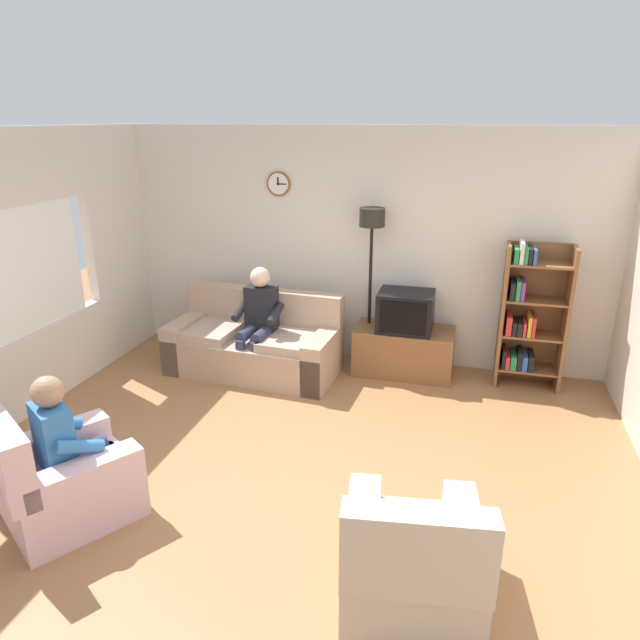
{
  "coord_description": "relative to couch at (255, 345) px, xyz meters",
  "views": [
    {
      "loc": [
        1.25,
        -3.79,
        2.77
      ],
      "look_at": [
        -0.01,
        0.86,
        1.06
      ],
      "focal_mm": 32.02,
      "sensor_mm": 36.0,
      "label": 1
    }
  ],
  "objects": [
    {
      "name": "ground_plane",
      "position": [
        1.05,
        -1.85,
        -0.31
      ],
      "size": [
        12.0,
        12.0,
        0.0
      ],
      "primitive_type": "plane",
      "color": "#9E6B42"
    },
    {
      "name": "back_wall_assembly",
      "position": [
        1.05,
        0.81,
        1.04
      ],
      "size": [
        6.2,
        0.17,
        2.7
      ],
      "color": "silver",
      "rests_on": "ground_plane"
    },
    {
      "name": "couch",
      "position": [
        0.0,
        0.0,
        0.0
      ],
      "size": [
        1.95,
        1.0,
        0.9
      ],
      "color": "tan",
      "rests_on": "ground_plane"
    },
    {
      "name": "tv_stand",
      "position": [
        1.65,
        0.4,
        -0.05
      ],
      "size": [
        1.1,
        0.56,
        0.53
      ],
      "color": "brown",
      "rests_on": "ground_plane"
    },
    {
      "name": "tv",
      "position": [
        1.65,
        0.37,
        0.44
      ],
      "size": [
        0.6,
        0.49,
        0.44
      ],
      "color": "black",
      "rests_on": "tv_stand"
    },
    {
      "name": "bookshelf",
      "position": [
        2.95,
        0.47,
        0.47
      ],
      "size": [
        0.68,
        0.36,
        1.58
      ],
      "color": "brown",
      "rests_on": "ground_plane"
    },
    {
      "name": "floor_lamp",
      "position": [
        1.23,
        0.5,
        1.14
      ],
      "size": [
        0.28,
        0.28,
        1.85
      ],
      "color": "black",
      "rests_on": "ground_plane"
    },
    {
      "name": "armchair_near_window",
      "position": [
        -0.4,
        -2.76,
        -0.02
      ],
      "size": [
        1.15,
        1.17,
        0.9
      ],
      "color": "beige",
      "rests_on": "ground_plane"
    },
    {
      "name": "armchair_near_bookshelf",
      "position": [
        2.13,
        -2.9,
        -0.02
      ],
      "size": [
        0.92,
        0.98,
        0.9
      ],
      "color": "#BCAD99",
      "rests_on": "ground_plane"
    },
    {
      "name": "person_on_couch",
      "position": [
        0.1,
        -0.11,
        0.39
      ],
      "size": [
        0.53,
        0.55,
        1.24
      ],
      "color": "black",
      "rests_on": "ground_plane"
    },
    {
      "name": "person_in_left_armchair",
      "position": [
        -0.35,
        -2.69,
        0.29
      ],
      "size": [
        0.61,
        0.64,
        1.12
      ],
      "color": "#3372B2",
      "rests_on": "ground_plane"
    }
  ]
}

